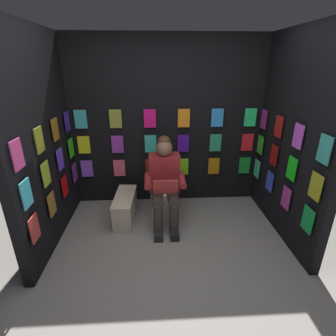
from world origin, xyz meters
name	(u,v)px	position (x,y,z in m)	size (l,w,h in m)	color
ground_plane	(176,281)	(0.00, 0.00, 0.00)	(30.00, 30.00, 0.00)	gray
display_wall_back	(167,124)	(0.00, -1.76, 1.21)	(2.87, 0.14, 2.42)	black
display_wall_left	(293,140)	(-1.43, -0.85, 1.21)	(0.14, 1.71, 2.42)	black
display_wall_right	(42,144)	(1.43, -0.85, 1.21)	(0.14, 1.71, 2.42)	black
toilet	(164,193)	(0.06, -1.29, 0.33)	(0.41, 0.56, 0.77)	white
person_reading	(165,182)	(0.06, -1.06, 0.60)	(0.53, 0.68, 1.19)	maroon
comic_longbox_near	(125,207)	(0.61, -1.16, 0.18)	(0.30, 0.70, 0.37)	beige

